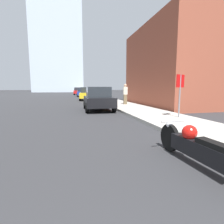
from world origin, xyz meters
name	(u,v)px	position (x,y,z in m)	size (l,w,h in m)	color
sidewalk	(92,95)	(4.99, 40.00, 0.07)	(2.78, 240.00, 0.15)	#B2ADA3
brick_storefront	(208,68)	(13.04, 15.17, 3.42)	(12.93, 9.60, 6.84)	brown
distant_tower	(57,12)	(-4.53, 87.50, 35.63)	(20.88, 20.88, 71.25)	silver
motorcycle	(198,147)	(2.89, 3.81, 0.39)	(0.62, 2.62, 0.78)	black
parked_car_black	(98,99)	(2.37, 13.23, 0.82)	(2.03, 4.01, 1.65)	black
parked_car_yellow	(87,94)	(2.53, 24.47, 0.85)	(2.14, 4.52, 1.71)	gold
parked_car_blue	(82,92)	(2.53, 35.52, 0.84)	(1.93, 4.22, 1.70)	#1E3899
parked_car_red	(78,91)	(2.26, 45.73, 0.88)	(2.27, 4.04, 1.82)	red
parked_car_silver	(77,91)	(2.38, 58.51, 0.79)	(2.08, 4.36, 1.55)	#BCBCC1
stop_sign	(180,88)	(5.56, 8.39, 1.54)	(0.57, 0.26, 2.04)	slate
pedestrian	(125,94)	(5.19, 15.83, 1.08)	(0.36, 0.25, 1.79)	brown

